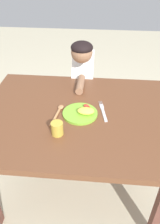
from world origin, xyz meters
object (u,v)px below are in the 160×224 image
fork (103,112)px  person (83,88)px  drinking_cup (57,129)px  spoon (57,113)px  plate (82,113)px

fork → person: bearing=7.4°
fork → person: 0.56m
fork → drinking_cup: bearing=121.5°
spoon → fork: bearing=-71.5°
drinking_cup → person: person is taller
spoon → drinking_cup: bearing=-161.5°
person → plate: bearing=94.0°
plate → person: person is taller
plate → person: (-0.04, 0.55, -0.16)m
drinking_cup → spoon: bearing=100.1°
fork → drinking_cup: 0.34m
fork → spoon: 0.28m
plate → fork: plate is taller
plate → drinking_cup: drinking_cup is taller
spoon → person: bearing=-2.8°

